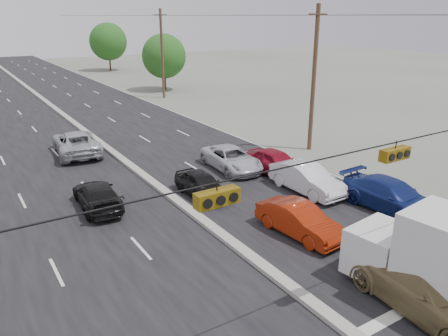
% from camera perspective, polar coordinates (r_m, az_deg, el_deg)
% --- Properties ---
extents(ground, '(200.00, 200.00, 0.00)m').
position_cam_1_polar(ground, '(14.94, 15.04, -19.58)').
color(ground, '#606356').
rests_on(ground, ground).
extents(road_surface, '(20.00, 160.00, 0.02)m').
position_cam_1_polar(road_surface, '(39.67, -18.22, 4.87)').
color(road_surface, black).
rests_on(road_surface, ground).
extents(center_median, '(0.50, 160.00, 0.20)m').
position_cam_1_polar(center_median, '(39.64, -18.23, 5.01)').
color(center_median, gray).
rests_on(center_median, ground).
extents(utility_pole_right_b, '(1.60, 0.30, 10.00)m').
position_cam_1_polar(utility_pole_right_b, '(31.43, 11.64, 11.38)').
color(utility_pole_right_b, '#422D1E').
rests_on(utility_pole_right_b, ground).
extents(utility_pole_right_c, '(1.60, 0.30, 10.00)m').
position_cam_1_polar(utility_pole_right_c, '(52.33, -8.09, 14.59)').
color(utility_pole_right_c, '#422D1E').
rests_on(utility_pole_right_c, ground).
extents(traffic_signals, '(25.00, 0.30, 0.54)m').
position_cam_1_polar(traffic_signals, '(13.39, 21.18, 1.83)').
color(traffic_signals, black).
rests_on(traffic_signals, ground).
extents(tree_right_mid, '(5.60, 5.60, 7.14)m').
position_cam_1_polar(tree_right_mid, '(57.96, -7.86, 14.27)').
color(tree_right_mid, '#382619').
rests_on(tree_right_mid, ground).
extents(tree_right_far, '(6.40, 6.40, 8.16)m').
position_cam_1_polar(tree_right_far, '(81.56, -14.88, 15.67)').
color(tree_right_far, '#382619').
rests_on(tree_right_far, ground).
extents(tan_sedan, '(2.77, 6.03, 1.71)m').
position_cam_1_polar(tan_sedan, '(16.15, 24.83, -13.89)').
color(tan_sedan, olive).
rests_on(tan_sedan, ground).
extents(red_sedan, '(1.90, 4.40, 1.41)m').
position_cam_1_polar(red_sedan, '(19.59, 9.82, -6.77)').
color(red_sedan, maroon).
rests_on(red_sedan, ground).
extents(queue_car_a, '(1.65, 3.99, 1.35)m').
position_cam_1_polar(queue_car_a, '(23.36, -2.94, -2.18)').
color(queue_car_a, black).
rests_on(queue_car_a, ground).
extents(queue_car_b, '(1.72, 4.73, 1.55)m').
position_cam_1_polar(queue_car_b, '(24.31, 10.75, -1.39)').
color(queue_car_b, silver).
rests_on(queue_car_b, ground).
extents(queue_car_c, '(2.59, 5.13, 1.39)m').
position_cam_1_polar(queue_car_c, '(27.46, 0.99, 1.20)').
color(queue_car_c, silver).
rests_on(queue_car_c, ground).
extents(queue_car_d, '(2.37, 5.38, 1.54)m').
position_cam_1_polar(queue_car_d, '(23.16, 21.04, -3.46)').
color(queue_car_d, navy).
rests_on(queue_car_d, ground).
extents(queue_car_e, '(2.09, 4.63, 1.54)m').
position_cam_1_polar(queue_car_e, '(26.67, 6.77, 0.68)').
color(queue_car_e, maroon).
rests_on(queue_car_e, ground).
extents(oncoming_near, '(2.15, 4.64, 1.31)m').
position_cam_1_polar(oncoming_near, '(22.88, -16.21, -3.49)').
color(oncoming_near, black).
rests_on(oncoming_near, ground).
extents(oncoming_far, '(3.35, 6.20, 1.65)m').
position_cam_1_polar(oncoming_far, '(32.22, -18.74, 3.15)').
color(oncoming_far, '#A4A7AB').
rests_on(oncoming_far, ground).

